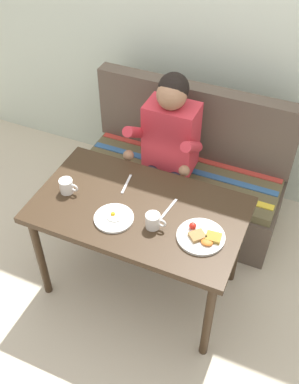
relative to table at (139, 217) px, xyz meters
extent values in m
plane|color=beige|center=(0.00, 0.00, -0.65)|extent=(8.00, 8.00, 0.00)
cube|color=silver|center=(0.00, 1.27, 0.65)|extent=(4.40, 0.10, 2.60)
cube|color=#372617|center=(0.00, 0.00, 0.06)|extent=(1.20, 0.70, 0.04)
cylinder|color=#372617|center=(-0.54, -0.29, -0.30)|extent=(0.05, 0.05, 0.69)
cylinder|color=#372617|center=(0.54, -0.29, -0.30)|extent=(0.05, 0.05, 0.69)
cylinder|color=#372617|center=(-0.54, 0.29, -0.30)|extent=(0.05, 0.05, 0.69)
cylinder|color=#372617|center=(0.54, 0.29, -0.30)|extent=(0.05, 0.05, 0.69)
cube|color=brown|center=(0.00, 0.72, -0.45)|extent=(1.44, 0.56, 0.40)
cube|color=brown|center=(0.00, 0.72, -0.22)|extent=(1.40, 0.52, 0.06)
cube|color=brown|center=(0.00, 0.94, 0.08)|extent=(1.44, 0.12, 0.54)
cube|color=yellow|center=(0.00, 0.58, -0.18)|extent=(1.38, 0.05, 0.01)
cube|color=#336099|center=(0.00, 0.72, -0.18)|extent=(1.38, 0.05, 0.01)
cube|color=#C63D33|center=(0.00, 0.86, -0.18)|extent=(1.38, 0.05, 0.01)
cube|color=#CE323F|center=(-0.07, 0.66, 0.11)|extent=(0.34, 0.22, 0.48)
sphere|color=#9E7051|center=(-0.07, 0.64, 0.44)|extent=(0.19, 0.19, 0.19)
sphere|color=black|center=(-0.07, 0.67, 0.47)|extent=(0.19, 0.19, 0.19)
cylinder|color=#CE323F|center=(-0.26, 0.52, 0.18)|extent=(0.07, 0.29, 0.23)
cylinder|color=#CE323F|center=(0.12, 0.52, 0.18)|extent=(0.07, 0.29, 0.23)
sphere|color=#9E7051|center=(-0.26, 0.40, 0.08)|extent=(0.07, 0.07, 0.07)
sphere|color=#9E7051|center=(0.12, 0.40, 0.08)|extent=(0.07, 0.07, 0.07)
cylinder|color=#232333|center=(-0.15, 0.49, -0.13)|extent=(0.09, 0.34, 0.09)
cylinder|color=#232333|center=(-0.15, 0.32, -0.39)|extent=(0.08, 0.08, 0.52)
cube|color=black|center=(-0.15, 0.26, -0.62)|extent=(0.09, 0.20, 0.05)
cylinder|color=#232333|center=(0.02, 0.49, -0.13)|extent=(0.09, 0.34, 0.09)
cylinder|color=#232333|center=(0.02, 0.32, -0.39)|extent=(0.08, 0.08, 0.52)
cube|color=black|center=(0.02, 0.26, -0.62)|extent=(0.09, 0.20, 0.05)
cylinder|color=white|center=(0.39, -0.07, 0.09)|extent=(0.26, 0.26, 0.02)
cube|color=olive|center=(0.46, -0.07, 0.11)|extent=(0.09, 0.08, 0.02)
cube|color=olive|center=(0.38, -0.09, 0.11)|extent=(0.10, 0.10, 0.02)
sphere|color=red|center=(0.33, -0.04, 0.12)|extent=(0.04, 0.04, 0.04)
ellipsoid|color=#CC6623|center=(0.44, -0.11, 0.11)|extent=(0.06, 0.05, 0.02)
cylinder|color=white|center=(-0.09, -0.14, 0.09)|extent=(0.22, 0.22, 0.01)
ellipsoid|color=white|center=(-0.09, -0.14, 0.10)|extent=(0.09, 0.08, 0.01)
sphere|color=yellow|center=(-0.10, -0.13, 0.11)|extent=(0.03, 0.03, 0.03)
cylinder|color=white|center=(-0.44, -0.05, 0.13)|extent=(0.08, 0.08, 0.09)
cylinder|color=brown|center=(-0.44, -0.05, 0.16)|extent=(0.07, 0.07, 0.01)
torus|color=white|center=(-0.39, -0.05, 0.13)|extent=(0.05, 0.01, 0.05)
cylinder|color=white|center=(0.13, -0.10, 0.13)|extent=(0.08, 0.08, 0.09)
cylinder|color=brown|center=(0.13, -0.10, 0.16)|extent=(0.07, 0.07, 0.01)
torus|color=white|center=(0.18, -0.10, 0.13)|extent=(0.05, 0.01, 0.05)
cube|color=silver|center=(-0.15, 0.15, 0.08)|extent=(0.04, 0.17, 0.00)
cube|color=silver|center=(0.16, 0.05, 0.08)|extent=(0.04, 0.20, 0.00)
camera|label=1|loc=(0.77, -1.62, 1.89)|focal=42.28mm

